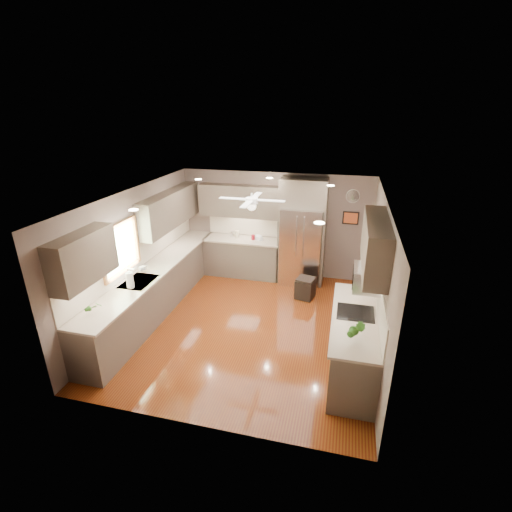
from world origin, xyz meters
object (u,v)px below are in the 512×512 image
at_px(canister_b, 232,234).
at_px(soap_bottle, 143,268).
at_px(potted_plant_right, 356,330).
at_px(refrigerator, 302,234).
at_px(canister_c, 237,234).
at_px(canister_d, 253,237).
at_px(paper_towel, 130,280).
at_px(potted_plant_left, 94,307).
at_px(stool, 305,288).
at_px(microwave, 367,278).
at_px(bowl, 259,239).

relative_size(canister_b, soap_bottle, 0.83).
distance_m(potted_plant_right, refrigerator, 3.79).
distance_m(canister_c, potted_plant_right, 4.63).
bearing_deg(canister_d, paper_towel, -116.55).
bearing_deg(potted_plant_left, soap_bottle, 93.32).
relative_size(soap_bottle, stool, 0.37).
bearing_deg(canister_c, stool, -26.91).
height_order(canister_b, refrigerator, refrigerator).
distance_m(soap_bottle, potted_plant_right, 4.17).
bearing_deg(microwave, canister_d, 132.29).
distance_m(refrigerator, stool, 1.28).
bearing_deg(canister_c, potted_plant_right, -52.93).
height_order(microwave, stool, microwave).
relative_size(potted_plant_right, stool, 0.68).
distance_m(canister_b, stool, 2.28).
bearing_deg(canister_c, bowl, -7.92).
relative_size(potted_plant_right, bowl, 1.38).
bearing_deg(stool, soap_bottle, -153.97).
bearing_deg(potted_plant_left, stool, 46.52).
relative_size(refrigerator, paper_towel, 7.77).
relative_size(bowl, stool, 0.49).
height_order(canister_c, bowl, canister_c).
bearing_deg(bowl, canister_b, 173.20).
bearing_deg(canister_b, microwave, -42.77).
xyz_separation_m(canister_d, bowl, (0.14, -0.01, -0.03)).
xyz_separation_m(potted_plant_left, paper_towel, (0.03, 0.95, 0.01)).
bearing_deg(canister_b, stool, -25.50).
bearing_deg(potted_plant_left, bowl, 67.11).
bearing_deg(canister_b, potted_plant_left, -103.51).
distance_m(canister_c, canister_d, 0.43).
xyz_separation_m(canister_b, potted_plant_right, (2.91, -3.70, 0.09)).
height_order(refrigerator, microwave, refrigerator).
bearing_deg(bowl, stool, -33.98).
bearing_deg(bowl, potted_plant_left, -112.89).
height_order(canister_b, bowl, canister_b).
relative_size(potted_plant_right, paper_towel, 0.99).
bearing_deg(canister_c, microwave, -43.92).
distance_m(bowl, microwave, 3.63).
bearing_deg(potted_plant_left, microwave, 16.19).
xyz_separation_m(canister_d, paper_towel, (-1.47, -2.94, 0.08)).
relative_size(canister_b, refrigerator, 0.06).
xyz_separation_m(potted_plant_left, stool, (2.89, 3.04, -0.84)).
distance_m(potted_plant_left, bowl, 4.22).
distance_m(canister_b, potted_plant_right, 4.71).
bearing_deg(stool, potted_plant_right, -70.55).
height_order(soap_bottle, bowl, soap_bottle).
bearing_deg(stool, potted_plant_left, -133.48).
bearing_deg(canister_c, canister_d, -9.40).
bearing_deg(refrigerator, bowl, 178.98).
distance_m(canister_c, bowl, 0.57).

